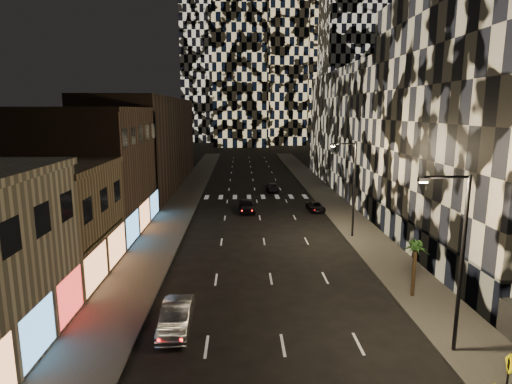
{
  "coord_description": "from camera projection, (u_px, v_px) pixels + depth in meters",
  "views": [
    {
      "loc": [
        -2.15,
        -9.43,
        12.14
      ],
      "look_at": [
        -1.0,
        22.45,
        6.0
      ],
      "focal_mm": 30.0,
      "sensor_mm": 36.0,
      "label": 1
    }
  ],
  "objects": [
    {
      "name": "car_silver_parked",
      "position": [
        176.0,
        317.0,
        23.84
      ],
      "size": [
        1.68,
        4.65,
        1.53
      ],
      "primitive_type": "imported",
      "rotation": [
        0.0,
        0.0,
        0.01
      ],
      "color": "gray",
      "rests_on": "ground"
    },
    {
      "name": "midrise_base",
      "position": [
        413.0,
        239.0,
        35.82
      ],
      "size": [
        0.6,
        25.0,
        3.0
      ],
      "primitive_type": "cube",
      "color": "#383838",
      "rests_on": "ground"
    },
    {
      "name": "retail_tan",
      "position": [
        36.0,
        224.0,
        30.87
      ],
      "size": [
        10.0,
        10.0,
        8.0
      ],
      "primitive_type": "cube",
      "color": "#776447",
      "rests_on": "ground"
    },
    {
      "name": "streetlight_far",
      "position": [
        352.0,
        183.0,
        40.35
      ],
      "size": [
        2.55,
        0.25,
        9.0
      ],
      "color": "black",
      "rests_on": "sidewalk_right"
    },
    {
      "name": "ped_sign",
      "position": [
        508.0,
        374.0,
        16.76
      ],
      "size": [
        0.3,
        0.87,
        2.67
      ],
      "rotation": [
        0.0,
        0.0,
        -0.29
      ],
      "color": "black",
      "rests_on": "sidewalk_right"
    },
    {
      "name": "sidewalk_left",
      "position": [
        185.0,
        197.0,
        60.32
      ],
      "size": [
        4.0,
        120.0,
        0.15
      ],
      "primitive_type": "cube",
      "color": "#47443F",
      "rests_on": "ground"
    },
    {
      "name": "car_dark_midlane",
      "position": [
        247.0,
        206.0,
        51.56
      ],
      "size": [
        2.06,
        4.66,
        1.56
      ],
      "primitive_type": "imported",
      "rotation": [
        0.0,
        0.0,
        0.05
      ],
      "color": "black",
      "rests_on": "ground"
    },
    {
      "name": "retail_filler_left",
      "position": [
        148.0,
        142.0,
        68.58
      ],
      "size": [
        10.0,
        40.0,
        14.0
      ],
      "primitive_type": "cube",
      "color": "#4B372A",
      "rests_on": "ground"
    },
    {
      "name": "curb_left",
      "position": [
        200.0,
        197.0,
        60.4
      ],
      "size": [
        0.2,
        120.0,
        0.15
      ],
      "primitive_type": "cube",
      "color": "#4C4C47",
      "rests_on": "ground"
    },
    {
      "name": "sidewalk_right",
      "position": [
        326.0,
        196.0,
        61.03
      ],
      "size": [
        4.0,
        120.0,
        0.15
      ],
      "primitive_type": "cube",
      "color": "#47443F",
      "rests_on": "ground"
    },
    {
      "name": "curb_right",
      "position": [
        311.0,
        196.0,
        60.96
      ],
      "size": [
        0.2,
        120.0,
        0.15
      ],
      "primitive_type": "cube",
      "color": "#4C4C47",
      "rests_on": "ground"
    },
    {
      "name": "tower_center_low",
      "position": [
        240.0,
        0.0,
        139.97
      ],
      "size": [
        18.0,
        18.0,
        95.0
      ],
      "primitive_type": "cube",
      "color": "black",
      "rests_on": "ground"
    },
    {
      "name": "car_dark_rightlane",
      "position": [
        316.0,
        207.0,
        52.11
      ],
      "size": [
        2.05,
        3.97,
        1.07
      ],
      "primitive_type": "imported",
      "rotation": [
        0.0,
        0.0,
        0.07
      ],
      "color": "black",
      "rests_on": "ground"
    },
    {
      "name": "palm_tree",
      "position": [
        415.0,
        250.0,
        27.5
      ],
      "size": [
        1.91,
        1.9,
        3.75
      ],
      "color": "#47331E",
      "rests_on": "sidewalk_right"
    },
    {
      "name": "midrise_filler_right",
      "position": [
        382.0,
        130.0,
        66.57
      ],
      "size": [
        16.0,
        40.0,
        18.0
      ],
      "primitive_type": "cube",
      "color": "#232326",
      "rests_on": "ground"
    },
    {
      "name": "streetlight_near",
      "position": [
        458.0,
        252.0,
        20.72
      ],
      "size": [
        2.55,
        0.25,
        9.0
      ],
      "color": "black",
      "rests_on": "sidewalk_right"
    },
    {
      "name": "car_dark_oncoming",
      "position": [
        272.0,
        187.0,
        64.68
      ],
      "size": [
        1.89,
        4.56,
        1.32
      ],
      "primitive_type": "imported",
      "rotation": [
        0.0,
        0.0,
        3.15
      ],
      "color": "black",
      "rests_on": "ground"
    },
    {
      "name": "retail_brown",
      "position": [
        92.0,
        172.0,
        42.76
      ],
      "size": [
        10.0,
        15.0,
        12.0
      ],
      "primitive_type": "cube",
      "color": "#4B372A",
      "rests_on": "ground"
    }
  ]
}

